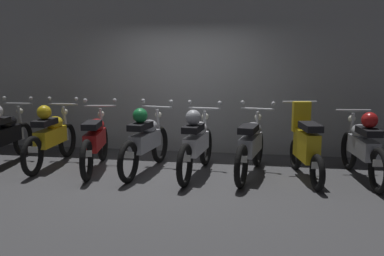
% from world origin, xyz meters
% --- Properties ---
extents(ground_plane, '(80.00, 80.00, 0.00)m').
position_xyz_m(ground_plane, '(0.00, 0.00, 0.00)').
color(ground_plane, '#424244').
extents(back_wall, '(16.00, 0.30, 3.22)m').
position_xyz_m(back_wall, '(0.00, 1.90, 1.61)').
color(back_wall, '#9EA0A3').
rests_on(back_wall, ground).
extents(motorbike_slot_1, '(0.59, 1.95, 1.15)m').
position_xyz_m(motorbike_slot_1, '(-3.00, 0.24, 0.53)').
color(motorbike_slot_1, black).
rests_on(motorbike_slot_1, ground).
extents(motorbike_slot_2, '(0.59, 1.95, 1.15)m').
position_xyz_m(motorbike_slot_2, '(-2.14, 0.29, 0.53)').
color(motorbike_slot_2, black).
rests_on(motorbike_slot_2, ground).
extents(motorbike_slot_3, '(0.61, 1.93, 1.15)m').
position_xyz_m(motorbike_slot_3, '(-1.29, 0.18, 0.49)').
color(motorbike_slot_3, black).
rests_on(motorbike_slot_3, ground).
extents(motorbike_slot_4, '(0.59, 1.94, 1.15)m').
position_xyz_m(motorbike_slot_4, '(-0.43, 0.19, 0.53)').
color(motorbike_slot_4, black).
rests_on(motorbike_slot_4, ground).
extents(motorbike_slot_5, '(0.59, 1.95, 1.15)m').
position_xyz_m(motorbike_slot_5, '(0.43, 0.13, 0.53)').
color(motorbike_slot_5, black).
rests_on(motorbike_slot_5, ground).
extents(motorbike_slot_6, '(0.59, 1.94, 1.15)m').
position_xyz_m(motorbike_slot_6, '(1.29, 0.22, 0.49)').
color(motorbike_slot_6, black).
rests_on(motorbike_slot_6, ground).
extents(motorbike_slot_7, '(0.58, 1.67, 1.18)m').
position_xyz_m(motorbike_slot_7, '(2.13, 0.21, 0.52)').
color(motorbike_slot_7, black).
rests_on(motorbike_slot_7, ground).
extents(motorbike_slot_8, '(0.56, 1.95, 1.08)m').
position_xyz_m(motorbike_slot_8, '(3.00, 0.28, 0.53)').
color(motorbike_slot_8, black).
rests_on(motorbike_slot_8, ground).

